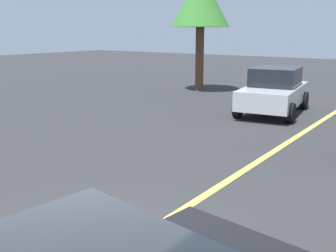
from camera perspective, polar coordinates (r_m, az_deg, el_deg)
The scene contains 3 objects.
lane_marking_centre at distance 7.40m, azimuth 6.15°, elevation -9.22°, with size 28.00×0.16×0.01m, color #E0D14C.
car_silver_behind_van at distance 14.54m, azimuth 14.79°, elevation 4.89°, with size 4.04×2.39×1.59m.
tree_left_verge at distance 19.34m, azimuth 4.64°, elevation 17.21°, with size 2.72×2.72×5.41m.
Camera 1 is at (-2.98, -3.31, 2.85)m, focal length 43.00 mm.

